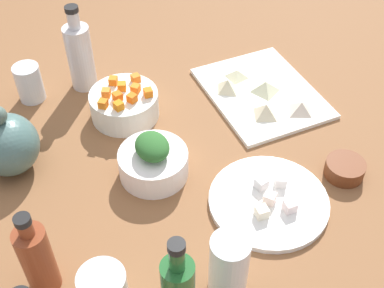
# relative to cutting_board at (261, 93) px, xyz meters

# --- Properties ---
(tabletop) EXTENTS (1.90, 1.90, 0.03)m
(tabletop) POSITION_rel_cutting_board_xyz_m (-0.13, 0.25, -0.02)
(tabletop) COLOR brown
(tabletop) RESTS_ON ground
(cutting_board) EXTENTS (0.31, 0.24, 0.01)m
(cutting_board) POSITION_rel_cutting_board_xyz_m (0.00, 0.00, 0.00)
(cutting_board) COLOR white
(cutting_board) RESTS_ON tabletop
(plate_tofu) EXTENTS (0.23, 0.23, 0.01)m
(plate_tofu) POSITION_rel_cutting_board_xyz_m (-0.30, 0.16, 0.00)
(plate_tofu) COLOR white
(plate_tofu) RESTS_ON tabletop
(bowl_greens) EXTENTS (0.14, 0.14, 0.06)m
(bowl_greens) POSITION_rel_cutting_board_xyz_m (-0.13, 0.33, 0.02)
(bowl_greens) COLOR white
(bowl_greens) RESTS_ON tabletop
(bowl_carrots) EXTENTS (0.16, 0.16, 0.06)m
(bowl_carrots) POSITION_rel_cutting_board_xyz_m (0.07, 0.32, 0.03)
(bowl_carrots) COLOR white
(bowl_carrots) RESTS_ON tabletop
(bowl_small_side) EXTENTS (0.08, 0.08, 0.03)m
(bowl_small_side) POSITION_rel_cutting_board_xyz_m (-0.30, -0.02, 0.01)
(bowl_small_side) COLOR brown
(bowl_small_side) RESTS_ON tabletop
(teapot) EXTENTS (0.15, 0.13, 0.16)m
(teapot) POSITION_rel_cutting_board_xyz_m (0.01, 0.59, 0.06)
(teapot) COLOR #476864
(teapot) RESTS_ON tabletop
(bottle_1) EXTENTS (0.05, 0.05, 0.18)m
(bottle_1) POSITION_rel_cutting_board_xyz_m (-0.29, 0.59, 0.07)
(bottle_1) COLOR brown
(bottle_1) RESTS_ON tabletop
(bottle_3) EXTENTS (0.06, 0.06, 0.21)m
(bottle_3) POSITION_rel_cutting_board_xyz_m (0.21, 0.38, 0.08)
(bottle_3) COLOR silver
(bottle_3) RESTS_ON tabletop
(drinking_glass_0) EXTENTS (0.07, 0.07, 0.13)m
(drinking_glass_0) POSITION_rel_cutting_board_xyz_m (-0.43, 0.32, 0.06)
(drinking_glass_0) COLOR white
(drinking_glass_0) RESTS_ON tabletop
(drinking_glass_2) EXTENTS (0.06, 0.06, 0.09)m
(drinking_glass_2) POSITION_rel_cutting_board_xyz_m (0.22, 0.51, 0.04)
(drinking_glass_2) COLOR white
(drinking_glass_2) RESTS_ON tabletop
(carrot_cube_0) EXTENTS (0.02, 0.02, 0.02)m
(carrot_cube_0) POSITION_rel_cutting_board_xyz_m (0.07, 0.36, 0.07)
(carrot_cube_0) COLOR orange
(carrot_cube_0) RESTS_ON bowl_carrots
(carrot_cube_1) EXTENTS (0.02, 0.02, 0.02)m
(carrot_cube_1) POSITION_rel_cutting_board_xyz_m (0.08, 0.32, 0.07)
(carrot_cube_1) COLOR orange
(carrot_cube_1) RESTS_ON bowl_carrots
(carrot_cube_2) EXTENTS (0.03, 0.03, 0.02)m
(carrot_cube_2) POSITION_rel_cutting_board_xyz_m (0.06, 0.30, 0.07)
(carrot_cube_2) COLOR orange
(carrot_cube_2) RESTS_ON bowl_carrots
(carrot_cube_3) EXTENTS (0.02, 0.02, 0.02)m
(carrot_cube_3) POSITION_rel_cutting_board_xyz_m (0.03, 0.31, 0.07)
(carrot_cube_3) COLOR orange
(carrot_cube_3) RESTS_ON bowl_carrots
(carrot_cube_4) EXTENTS (0.02, 0.02, 0.02)m
(carrot_cube_4) POSITION_rel_cutting_board_xyz_m (0.11, 0.33, 0.07)
(carrot_cube_4) COLOR orange
(carrot_cube_4) RESTS_ON bowl_carrots
(carrot_cube_5) EXTENTS (0.02, 0.02, 0.02)m
(carrot_cube_5) POSITION_rel_cutting_board_xyz_m (0.02, 0.35, 0.07)
(carrot_cube_5) COLOR orange
(carrot_cube_5) RESTS_ON bowl_carrots
(carrot_cube_6) EXTENTS (0.02, 0.02, 0.02)m
(carrot_cube_6) POSITION_rel_cutting_board_xyz_m (0.05, 0.34, 0.07)
(carrot_cube_6) COLOR orange
(carrot_cube_6) RESTS_ON bowl_carrots
(carrot_cube_7) EXTENTS (0.02, 0.02, 0.02)m
(carrot_cube_7) POSITION_rel_cutting_board_xyz_m (0.04, 0.28, 0.07)
(carrot_cube_7) COLOR orange
(carrot_cube_7) RESTS_ON bowl_carrots
(carrot_cube_8) EXTENTS (0.02, 0.02, 0.02)m
(carrot_cube_8) POSITION_rel_cutting_board_xyz_m (0.10, 0.28, 0.07)
(carrot_cube_8) COLOR orange
(carrot_cube_8) RESTS_ON bowl_carrots
(carrot_cube_9) EXTENTS (0.03, 0.03, 0.02)m
(carrot_cube_9) POSITION_rel_cutting_board_xyz_m (0.04, 0.38, 0.07)
(carrot_cube_9) COLOR orange
(carrot_cube_9) RESTS_ON bowl_carrots
(chopped_greens_mound) EXTENTS (0.08, 0.07, 0.04)m
(chopped_greens_mound) POSITION_rel_cutting_board_xyz_m (-0.13, 0.33, 0.07)
(chopped_greens_mound) COLOR #2B6129
(chopped_greens_mound) RESTS_ON bowl_greens
(tofu_cube_0) EXTENTS (0.03, 0.03, 0.02)m
(tofu_cube_0) POSITION_rel_cutting_board_xyz_m (-0.26, 0.16, 0.02)
(tofu_cube_0) COLOR silver
(tofu_cube_0) RESTS_ON plate_tofu
(tofu_cube_1) EXTENTS (0.02, 0.02, 0.02)m
(tofu_cube_1) POSITION_rel_cutting_board_xyz_m (-0.34, 0.14, 0.02)
(tofu_cube_1) COLOR white
(tofu_cube_1) RESTS_ON plate_tofu
(tofu_cube_2) EXTENTS (0.02, 0.02, 0.02)m
(tofu_cube_2) POSITION_rel_cutting_board_xyz_m (-0.33, 0.19, 0.02)
(tofu_cube_2) COLOR white
(tofu_cube_2) RESTS_ON plate_tofu
(tofu_cube_3) EXTENTS (0.03, 0.03, 0.02)m
(tofu_cube_3) POSITION_rel_cutting_board_xyz_m (-0.27, 0.12, 0.02)
(tofu_cube_3) COLOR white
(tofu_cube_3) RESTS_ON plate_tofu
(tofu_cube_4) EXTENTS (0.03, 0.03, 0.02)m
(tofu_cube_4) POSITION_rel_cutting_board_xyz_m (-0.30, 0.16, 0.02)
(tofu_cube_4) COLOR #FADED1
(tofu_cube_4) RESTS_ON plate_tofu
(dumpling_0) EXTENTS (0.07, 0.07, 0.03)m
(dumpling_0) POSITION_rel_cutting_board_xyz_m (-0.00, -0.01, 0.02)
(dumpling_0) COLOR beige
(dumpling_0) RESTS_ON cutting_board
(dumpling_1) EXTENTS (0.06, 0.06, 0.03)m
(dumpling_1) POSITION_rel_cutting_board_xyz_m (-0.08, 0.04, 0.02)
(dumpling_1) COLOR beige
(dumpling_1) RESTS_ON cutting_board
(dumpling_2) EXTENTS (0.06, 0.05, 0.03)m
(dumpling_2) POSITION_rel_cutting_board_xyz_m (0.04, 0.07, 0.02)
(dumpling_2) COLOR beige
(dumpling_2) RESTS_ON cutting_board
(dumpling_3) EXTENTS (0.06, 0.06, 0.02)m
(dumpling_3) POSITION_rel_cutting_board_xyz_m (0.07, 0.03, 0.02)
(dumpling_3) COLOR beige
(dumpling_3) RESTS_ON cutting_board
(dumpling_4) EXTENTS (0.06, 0.07, 0.03)m
(dumpling_4) POSITION_rel_cutting_board_xyz_m (-0.10, -0.04, 0.02)
(dumpling_4) COLOR beige
(dumpling_4) RESTS_ON cutting_board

